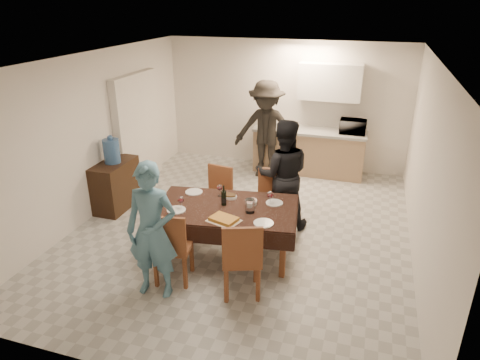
{
  "coord_description": "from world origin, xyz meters",
  "views": [
    {
      "loc": [
        1.72,
        -5.61,
        3.37
      ],
      "look_at": [
        0.06,
        -0.3,
        0.97
      ],
      "focal_mm": 32.0,
      "sensor_mm": 36.0,
      "label": 1
    }
  ],
  "objects_px": {
    "person_near": "(152,231)",
    "water_jug": "(112,151)",
    "console": "(116,185)",
    "person_far": "(283,175)",
    "person_kitchen": "(266,130)",
    "water_pitcher": "(250,206)",
    "wine_bottle": "(224,195)",
    "microwave": "(353,127)",
    "dining_table": "(226,209)",
    "savoury_tart": "(224,219)"
  },
  "relations": [
    {
      "from": "water_pitcher",
      "to": "savoury_tart",
      "type": "relative_size",
      "value": 0.48
    },
    {
      "from": "wine_bottle",
      "to": "person_far",
      "type": "relative_size",
      "value": 0.16
    },
    {
      "from": "water_jug",
      "to": "microwave",
      "type": "relative_size",
      "value": 0.81
    },
    {
      "from": "microwave",
      "to": "water_jug",
      "type": "bearing_deg",
      "value": 34.94
    },
    {
      "from": "water_jug",
      "to": "water_pitcher",
      "type": "bearing_deg",
      "value": -18.42
    },
    {
      "from": "person_near",
      "to": "person_far",
      "type": "relative_size",
      "value": 0.98
    },
    {
      "from": "dining_table",
      "to": "microwave",
      "type": "distance_m",
      "value": 3.71
    },
    {
      "from": "wine_bottle",
      "to": "dining_table",
      "type": "bearing_deg",
      "value": -45.0
    },
    {
      "from": "person_far",
      "to": "dining_table",
      "type": "bearing_deg",
      "value": 48.29
    },
    {
      "from": "wine_bottle",
      "to": "person_near",
      "type": "xyz_separation_m",
      "value": [
        -0.5,
        -1.1,
        -0.04
      ]
    },
    {
      "from": "console",
      "to": "person_near",
      "type": "bearing_deg",
      "value": -47.36
    },
    {
      "from": "water_jug",
      "to": "person_near",
      "type": "xyz_separation_m",
      "value": [
        1.73,
        -1.87,
        -0.18
      ]
    },
    {
      "from": "person_near",
      "to": "console",
      "type": "bearing_deg",
      "value": 126.97
    },
    {
      "from": "water_jug",
      "to": "person_far",
      "type": "bearing_deg",
      "value": 4.57
    },
    {
      "from": "console",
      "to": "savoury_tart",
      "type": "height_order",
      "value": "console"
    },
    {
      "from": "console",
      "to": "microwave",
      "type": "height_order",
      "value": "microwave"
    },
    {
      "from": "person_near",
      "to": "person_kitchen",
      "type": "distance_m",
      "value": 4.03
    },
    {
      "from": "savoury_tart",
      "to": "person_far",
      "type": "xyz_separation_m",
      "value": [
        0.45,
        1.43,
        0.1
      ]
    },
    {
      "from": "water_pitcher",
      "to": "microwave",
      "type": "height_order",
      "value": "microwave"
    },
    {
      "from": "console",
      "to": "person_kitchen",
      "type": "distance_m",
      "value": 3.03
    },
    {
      "from": "console",
      "to": "person_far",
      "type": "height_order",
      "value": "person_far"
    },
    {
      "from": "dining_table",
      "to": "water_jug",
      "type": "bearing_deg",
      "value": 151.99
    },
    {
      "from": "dining_table",
      "to": "wine_bottle",
      "type": "relative_size",
      "value": 7.12
    },
    {
      "from": "wine_bottle",
      "to": "water_pitcher",
      "type": "height_order",
      "value": "wine_bottle"
    },
    {
      "from": "person_kitchen",
      "to": "person_far",
      "type": "bearing_deg",
      "value": -68.67
    },
    {
      "from": "microwave",
      "to": "person_near",
      "type": "xyz_separation_m",
      "value": [
        -1.97,
        -4.46,
        -0.2
      ]
    },
    {
      "from": "water_jug",
      "to": "wine_bottle",
      "type": "distance_m",
      "value": 2.36
    },
    {
      "from": "console",
      "to": "savoury_tart",
      "type": "distance_m",
      "value": 2.69
    },
    {
      "from": "wine_bottle",
      "to": "microwave",
      "type": "height_order",
      "value": "microwave"
    },
    {
      "from": "water_jug",
      "to": "person_far",
      "type": "relative_size",
      "value": 0.23
    },
    {
      "from": "person_far",
      "to": "wine_bottle",
      "type": "bearing_deg",
      "value": 44.98
    },
    {
      "from": "water_jug",
      "to": "savoury_tart",
      "type": "distance_m",
      "value": 2.68
    },
    {
      "from": "wine_bottle",
      "to": "savoury_tart",
      "type": "distance_m",
      "value": 0.47
    },
    {
      "from": "console",
      "to": "person_far",
      "type": "relative_size",
      "value": 0.51
    },
    {
      "from": "person_kitchen",
      "to": "savoury_tart",
      "type": "bearing_deg",
      "value": -84.94
    },
    {
      "from": "water_jug",
      "to": "person_kitchen",
      "type": "bearing_deg",
      "value": 45.75
    },
    {
      "from": "microwave",
      "to": "person_near",
      "type": "relative_size",
      "value": 0.29
    },
    {
      "from": "wine_bottle",
      "to": "water_pitcher",
      "type": "distance_m",
      "value": 0.42
    },
    {
      "from": "console",
      "to": "water_pitcher",
      "type": "relative_size",
      "value": 4.78
    },
    {
      "from": "person_near",
      "to": "person_far",
      "type": "xyz_separation_m",
      "value": [
        1.1,
        2.1,
        0.02
      ]
    },
    {
      "from": "console",
      "to": "water_pitcher",
      "type": "height_order",
      "value": "water_pitcher"
    },
    {
      "from": "water_pitcher",
      "to": "person_kitchen",
      "type": "xyz_separation_m",
      "value": [
        -0.55,
        3.01,
        0.13
      ]
    },
    {
      "from": "water_jug",
      "to": "water_pitcher",
      "type": "distance_m",
      "value": 2.77
    },
    {
      "from": "microwave",
      "to": "person_kitchen",
      "type": "height_order",
      "value": "person_kitchen"
    },
    {
      "from": "dining_table",
      "to": "person_far",
      "type": "distance_m",
      "value": 1.2
    },
    {
      "from": "console",
      "to": "savoury_tart",
      "type": "relative_size",
      "value": 2.3
    },
    {
      "from": "savoury_tart",
      "to": "microwave",
      "type": "distance_m",
      "value": 4.02
    },
    {
      "from": "water_pitcher",
      "to": "microwave",
      "type": "bearing_deg",
      "value": 72.75
    },
    {
      "from": "person_near",
      "to": "water_jug",
      "type": "bearing_deg",
      "value": 126.97
    },
    {
      "from": "water_jug",
      "to": "dining_table",
      "type": "bearing_deg",
      "value": -19.91
    }
  ]
}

